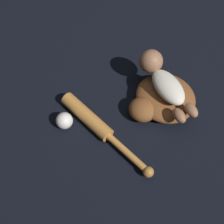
# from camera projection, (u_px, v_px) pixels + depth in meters

# --- Properties ---
(ground_plane) EXTENTS (6.00, 6.00, 0.00)m
(ground_plane) POSITION_uv_depth(u_px,v_px,m) (159.00, 108.00, 1.45)
(ground_plane) COLOR black
(baseball_glove) EXTENTS (0.34, 0.36, 0.09)m
(baseball_glove) POSITION_uv_depth(u_px,v_px,m) (161.00, 99.00, 1.42)
(baseball_glove) COLOR brown
(baseball_glove) RESTS_ON ground
(baby_figure) EXTENTS (0.38, 0.22, 0.11)m
(baby_figure) POSITION_uv_depth(u_px,v_px,m) (162.00, 78.00, 1.38)
(baby_figure) COLOR silver
(baby_figure) RESTS_ON baseball_glove
(baseball_bat) EXTENTS (0.53, 0.09, 0.06)m
(baseball_bat) POSITION_uv_depth(u_px,v_px,m) (96.00, 124.00, 1.37)
(baseball_bat) COLOR #C6843D
(baseball_bat) RESTS_ON ground
(baseball) EXTENTS (0.08, 0.08, 0.08)m
(baseball) POSITION_uv_depth(u_px,v_px,m) (64.00, 121.00, 1.37)
(baseball) COLOR white
(baseball) RESTS_ON ground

